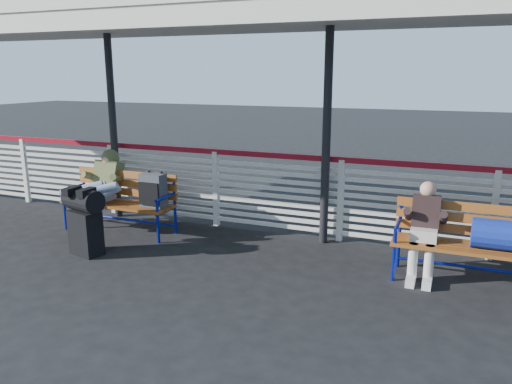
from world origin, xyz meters
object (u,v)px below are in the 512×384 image
at_px(bench_right, 487,236).
at_px(traveler_man, 97,188).
at_px(bench_left, 133,194).
at_px(companion_person, 424,229).
at_px(luggage_stack, 85,219).

xyz_separation_m(bench_right, traveler_man, (-5.27, -0.23, 0.14)).
height_order(bench_left, companion_person, companion_person).
bearing_deg(bench_right, traveler_man, -177.54).
xyz_separation_m(traveler_man, companion_person, (4.59, 0.22, -0.14)).
bearing_deg(bench_left, traveler_man, -138.09).
bearing_deg(bench_left, bench_right, -1.34).
height_order(luggage_stack, bench_left, bench_left).
bearing_deg(companion_person, luggage_stack, -167.97).
distance_m(bench_right, companion_person, 0.68).
bearing_deg(bench_left, luggage_stack, -91.92).
xyz_separation_m(bench_left, bench_right, (4.89, -0.11, -0.01)).
height_order(bench_right, companion_person, companion_person).
height_order(traveler_man, companion_person, traveler_man).
relative_size(traveler_man, companion_person, 1.43).
xyz_separation_m(luggage_stack, traveler_man, (-0.35, 0.69, 0.24)).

